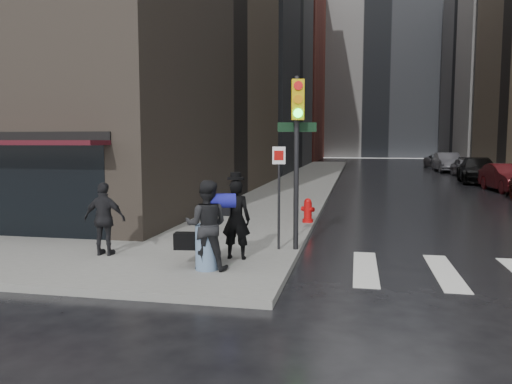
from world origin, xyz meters
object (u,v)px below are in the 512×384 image
fire_hydrant (308,212)px  parked_car_3 (478,170)px  traffic_light (295,139)px  parked_car_2 (507,178)px  man_overcoat (230,223)px  man_jeans (206,225)px  man_greycoat (105,219)px  parked_car_4 (466,167)px  parked_car_6 (441,161)px  parked_car_5 (447,162)px

fire_hydrant → parked_car_3: parked_car_3 is taller
traffic_light → parked_car_2: traffic_light is taller
man_overcoat → traffic_light: 2.49m
traffic_light → parked_car_2: size_ratio=0.89×
man_jeans → parked_car_3: size_ratio=0.32×
man_greycoat → man_jeans: bearing=162.2°
parked_car_3 → parked_car_4: size_ratio=1.33×
parked_car_4 → parked_car_3: bearing=-97.4°
traffic_light → parked_car_6: traffic_light is taller
fire_hydrant → parked_car_2: (9.33, 13.04, 0.25)m
parked_car_2 → parked_car_3: size_ratio=0.81×
parked_car_2 → parked_car_5: bearing=85.1°
man_overcoat → parked_car_5: 37.06m
man_overcoat → parked_car_2: size_ratio=0.42×
fire_hydrant → parked_car_6: bearing=75.2°
parked_car_5 → parked_car_6: size_ratio=1.00×
man_greycoat → traffic_light: (4.08, 1.36, 1.77)m
fire_hydrant → man_jeans: bearing=-102.9°
parked_car_4 → parked_car_5: parked_car_5 is taller
fire_hydrant → parked_car_5: 31.69m
man_jeans → parked_car_5: bearing=-113.8°
parked_car_2 → parked_car_5: 17.29m
man_jeans → fire_hydrant: (1.41, 6.16, -0.55)m
man_greycoat → parked_car_2: man_greycoat is taller
traffic_light → parked_car_2: bearing=49.7°
parked_car_6 → parked_car_2: bearing=-96.5°
traffic_light → parked_car_2: (9.24, 17.10, -2.00)m
parked_car_3 → man_greycoat: bearing=-113.2°
man_jeans → traffic_light: bearing=-132.9°
parked_car_3 → parked_car_4: parked_car_3 is taller
fire_hydrant → parked_car_5: (9.20, 30.33, 0.35)m
parked_car_3 → parked_car_6: parked_car_3 is taller
man_greycoat → parked_car_4: bearing=-116.1°
man_overcoat → parked_car_5: size_ratio=0.37×
traffic_light → parked_car_3: bearing=56.4°
parked_car_3 → parked_car_5: parked_car_5 is taller
parked_car_6 → man_overcoat: bearing=-110.5°
man_jeans → man_greycoat: size_ratio=1.09×
man_greycoat → traffic_light: bearing=-163.3°
traffic_light → parked_car_4: traffic_light is taller
man_greycoat → man_overcoat: bearing=-178.4°
man_greycoat → traffic_light: traffic_light is taller
traffic_light → parked_car_4: size_ratio=0.96×
man_jeans → traffic_light: size_ratio=0.44×
parked_car_2 → parked_car_6: 23.05m
parked_car_3 → parked_car_5: (0.04, 11.53, 0.03)m
parked_car_4 → traffic_light: bearing=-111.4°
parked_car_4 → parked_car_6: bearing=87.2°
fire_hydrant → man_greycoat: bearing=-126.4°
man_jeans → fire_hydrant: bearing=-110.5°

